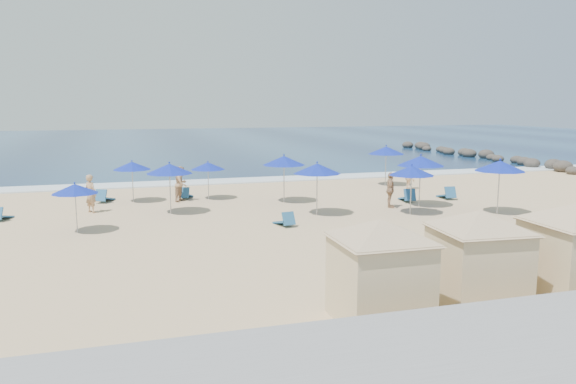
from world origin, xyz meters
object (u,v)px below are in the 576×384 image
object	(u,v)px
umbrella_1	(132,166)
beachgoer_0	(91,194)
umbrella_3	(208,166)
umbrella_2	(169,169)
cabana_0	(380,257)
beachgoer_3	(409,176)
cabana_1	(478,246)
rock_jetty	(475,154)
beachgoer_2	(390,190)
umbrella_4	(317,169)
umbrella_7	(386,150)
trash_bin	(472,226)
umbrella_6	(412,171)
cabana_2	(575,239)
umbrella_9	(500,166)
umbrella_5	(284,161)
umbrella_8	(421,161)
beachgoer_1	(182,184)
umbrella_0	(75,189)

from	to	relation	value
umbrella_1	beachgoer_0	xyz separation A→B (m)	(-2.03, -2.41, -1.03)
umbrella_3	beachgoer_0	distance (m)	6.47
umbrella_2	umbrella_3	distance (m)	4.29
cabana_0	beachgoer_3	world-z (taller)	cabana_0
cabana_1	beachgoer_3	size ratio (longest dim) A/B	2.74
rock_jetty	umbrella_1	world-z (taller)	umbrella_1
umbrella_2	beachgoer_2	bearing A→B (deg)	-8.44
umbrella_4	umbrella_7	size ratio (longest dim) A/B	0.98
trash_bin	cabana_0	bearing A→B (deg)	-132.42
umbrella_1	umbrella_4	size ratio (longest dim) A/B	0.89
umbrella_3	beachgoer_2	distance (m)	9.96
umbrella_3	umbrella_6	distance (m)	11.10
cabana_2	umbrella_3	xyz separation A→B (m)	(-6.91, 18.81, 0.18)
beachgoer_2	beachgoer_3	distance (m)	6.54
cabana_0	umbrella_4	world-z (taller)	cabana_0
umbrella_9	umbrella_1	bearing A→B (deg)	153.16
umbrella_5	umbrella_7	bearing A→B (deg)	26.80
cabana_1	umbrella_6	distance (m)	12.27
umbrella_8	beachgoer_2	xyz separation A→B (m)	(-1.58, 0.16, -1.45)
trash_bin	umbrella_1	size ratio (longest dim) A/B	0.36
umbrella_7	umbrella_8	distance (m)	7.43
beachgoer_0	cabana_1	bearing A→B (deg)	171.43
rock_jetty	umbrella_1	xyz separation A→B (m)	(-32.36, -15.72, 1.61)
beachgoer_0	beachgoer_1	size ratio (longest dim) A/B	0.98
trash_bin	cabana_0	world-z (taller)	cabana_0
beachgoer_1	umbrella_1	bearing A→B (deg)	114.23
rock_jetty	umbrella_0	world-z (taller)	umbrella_0
beachgoer_0	rock_jetty	bearing A→B (deg)	-102.73
umbrella_1	umbrella_3	bearing A→B (deg)	-3.79
umbrella_8	umbrella_6	bearing A→B (deg)	-130.38
umbrella_1	umbrella_9	distance (m)	18.65
cabana_0	umbrella_3	distance (m)	18.75
beachgoer_1	beachgoer_0	bearing A→B (deg)	147.56
umbrella_2	beachgoer_2	xyz separation A→B (m)	(10.83, -1.61, -1.28)
rock_jetty	cabana_0	xyz separation A→B (m)	(-27.10, -34.69, 1.25)
cabana_1	umbrella_1	size ratio (longest dim) A/B	1.97
umbrella_6	beachgoer_0	xyz separation A→B (m)	(-14.61, 4.90, -1.17)
cabana_2	umbrella_7	world-z (taller)	cabana_2
beachgoer_3	umbrella_8	bearing A→B (deg)	157.16
umbrella_5	umbrella_6	xyz separation A→B (m)	(4.85, -4.90, -0.14)
beachgoer_0	beachgoer_1	distance (m)	4.96
trash_bin	umbrella_5	bearing A→B (deg)	122.15
cabana_2	umbrella_5	bearing A→B (deg)	100.83
umbrella_4	umbrella_8	size ratio (longest dim) A/B	0.94
cabana_0	beachgoer_2	bearing A→B (deg)	61.97
trash_bin	umbrella_4	xyz separation A→B (m)	(-4.49, 5.83, 1.82)
cabana_2	umbrella_2	xyz separation A→B (m)	(-9.29, 15.25, 0.51)
umbrella_3	beachgoer_3	bearing A→B (deg)	0.15
umbrella_0	beachgoer_0	bearing A→B (deg)	84.92
umbrella_7	beachgoer_2	size ratio (longest dim) A/B	1.46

